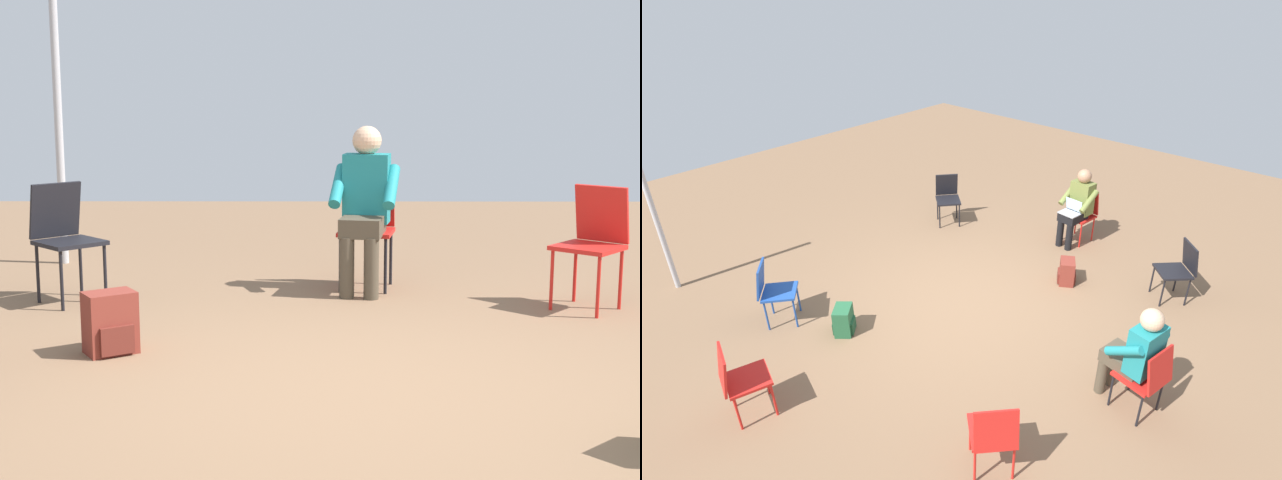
% 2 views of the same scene
% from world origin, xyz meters
% --- Properties ---
extents(ground_plane, '(15.79, 15.79, 0.00)m').
position_xyz_m(ground_plane, '(0.00, 0.00, 0.00)').
color(ground_plane, brown).
extents(chair_northeast, '(0.58, 0.59, 0.85)m').
position_xyz_m(chair_northeast, '(1.65, 1.77, 0.50)').
color(chair_northeast, red).
rests_on(chair_northeast, ground).
extents(chair_west, '(0.48, 0.44, 0.85)m').
position_xyz_m(chair_west, '(-2.71, 0.15, 0.50)').
color(chair_west, red).
rests_on(chair_west, ground).
extents(chair_east, '(0.53, 0.50, 0.85)m').
position_xyz_m(chair_east, '(2.78, -0.48, 0.50)').
color(chair_east, red).
rests_on(chair_east, ground).
extents(chair_southwest, '(0.58, 0.59, 0.85)m').
position_xyz_m(chair_southwest, '(-1.73, -1.93, 0.50)').
color(chair_southwest, black).
rests_on(chair_southwest, ground).
extents(chair_southeast, '(0.58, 0.58, 0.85)m').
position_xyz_m(chair_southeast, '(1.77, -1.62, 0.50)').
color(chair_southeast, '#1E4799').
rests_on(chair_southeast, ground).
extents(chair_north, '(0.47, 0.50, 0.85)m').
position_xyz_m(chair_north, '(0.13, 2.47, 0.50)').
color(chair_north, red).
rests_on(chair_north, ground).
extents(chair_northwest, '(0.58, 0.58, 0.85)m').
position_xyz_m(chair_northwest, '(-2.06, 1.95, 0.50)').
color(chair_northwest, black).
rests_on(chair_northwest, ground).
extents(person_with_laptop, '(0.55, 0.53, 1.24)m').
position_xyz_m(person_with_laptop, '(-2.54, 0.13, 0.69)').
color(person_with_laptop, black).
rests_on(person_with_laptop, ground).
extents(person_in_teal, '(0.56, 0.56, 1.24)m').
position_xyz_m(person_in_teal, '(0.10, 2.30, 0.69)').
color(person_in_teal, '#4C4233').
rests_on(person_in_teal, ground).
extents(backpack_near_laptop_user, '(0.34, 0.34, 0.36)m').
position_xyz_m(backpack_near_laptop_user, '(1.35, -0.81, 0.16)').
color(backpack_near_laptop_user, '#235B38').
rests_on(backpack_near_laptop_user, ground).
extents(backpack_by_empty_chair, '(0.34, 0.32, 0.36)m').
position_xyz_m(backpack_by_empty_chair, '(-1.43, 0.66, 0.16)').
color(backpack_by_empty_chair, maroon).
rests_on(backpack_by_empty_chair, ground).
extents(tent_pole_near, '(0.07, 0.07, 2.29)m').
position_xyz_m(tent_pole_near, '(2.32, -3.38, 1.14)').
color(tent_pole_near, '#B2B2B7').
rests_on(tent_pole_near, ground).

